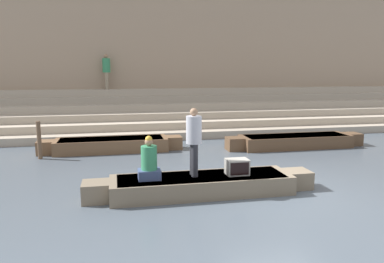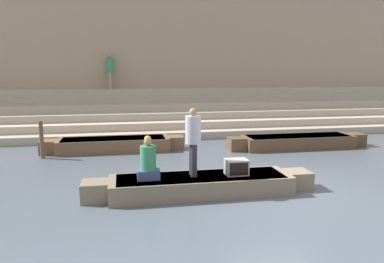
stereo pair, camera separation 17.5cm
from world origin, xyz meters
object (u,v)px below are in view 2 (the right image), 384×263
object	(u,v)px
person_standing	(193,137)
rowboat_main	(201,184)
person_rowing	(148,162)
moored_boat_distant	(114,144)
person_on_steps	(110,69)
tv_set	(236,167)
mooring_post	(42,140)
moored_boat_shore	(298,141)

from	to	relation	value
person_standing	rowboat_main	bearing A→B (deg)	-34.57
person_rowing	moored_boat_distant	distance (m)	5.45
person_standing	person_on_steps	xyz separation A→B (m)	(-2.21, 10.91, 1.60)
tv_set	mooring_post	distance (m)	7.16
tv_set	moored_boat_distant	bearing A→B (deg)	124.91
rowboat_main	mooring_post	size ratio (longest dim) A/B	4.37
tv_set	moored_boat_distant	xyz separation A→B (m)	(-3.07, 5.38, -0.39)
person_rowing	person_on_steps	size ratio (longest dim) A/B	0.59
person_standing	person_on_steps	size ratio (longest dim) A/B	0.94
rowboat_main	moored_boat_distant	bearing A→B (deg)	115.05
moored_boat_shore	person_on_steps	xyz separation A→B (m)	(-7.19, 6.39, 2.74)
tv_set	mooring_post	bearing A→B (deg)	144.72
mooring_post	person_on_steps	world-z (taller)	person_on_steps
person_on_steps	person_rowing	bearing A→B (deg)	55.49
mooring_post	person_rowing	bearing A→B (deg)	-54.50
rowboat_main	person_rowing	distance (m)	1.41
rowboat_main	person_standing	bearing A→B (deg)	155.36
moored_boat_shore	person_standing	bearing A→B (deg)	-141.46
person_standing	moored_boat_shore	xyz separation A→B (m)	(4.98, 4.51, -1.14)
person_rowing	moored_boat_shore	bearing A→B (deg)	50.01
person_standing	moored_boat_shore	bearing A→B (deg)	35.04
rowboat_main	mooring_post	distance (m)	6.50
person_standing	mooring_post	bearing A→B (deg)	127.02
person_on_steps	moored_boat_distant	bearing A→B (deg)	51.77
person_rowing	moored_boat_shore	size ratio (longest dim) A/B	0.19
person_on_steps	rowboat_main	bearing A→B (deg)	61.95
person_standing	person_on_steps	world-z (taller)	person_on_steps
rowboat_main	tv_set	world-z (taller)	tv_set
rowboat_main	person_on_steps	size ratio (longest dim) A/B	3.23
moored_boat_distant	person_on_steps	size ratio (longest dim) A/B	2.98
rowboat_main	person_rowing	size ratio (longest dim) A/B	5.44
person_rowing	mooring_post	xyz separation A→B (m)	(-3.29, 4.62, -0.21)
rowboat_main	tv_set	xyz separation A→B (m)	(0.88, -0.04, 0.40)
moored_boat_shore	mooring_post	world-z (taller)	mooring_post
person_rowing	moored_boat_distant	xyz separation A→B (m)	(-0.91, 5.34, -0.60)
mooring_post	moored_boat_shore	bearing A→B (deg)	-0.03
person_rowing	tv_set	distance (m)	2.17
rowboat_main	moored_boat_distant	size ratio (longest dim) A/B	1.08
person_rowing	moored_boat_shore	distance (m)	7.65
rowboat_main	moored_boat_shore	world-z (taller)	moored_boat_shore
person_rowing	tv_set	xyz separation A→B (m)	(2.15, -0.04, -0.21)
person_standing	moored_boat_distant	xyz separation A→B (m)	(-2.01, 5.24, -1.14)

